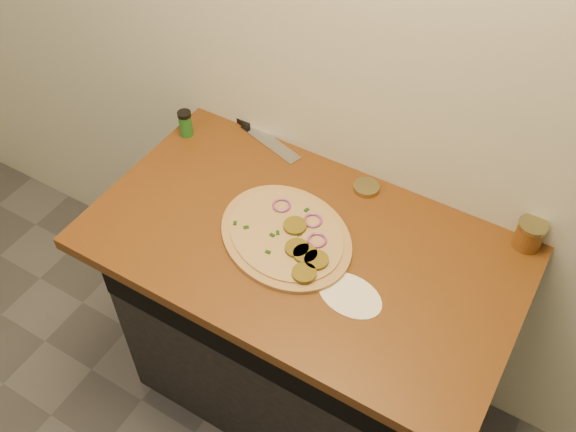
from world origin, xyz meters
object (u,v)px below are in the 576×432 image
Objects in this scene: pizza at (287,236)px; chefs_knife at (252,129)px; salsa_jar at (530,234)px; spice_shaker at (185,123)px.

pizza reaches higher than chefs_knife.
chefs_knife is at bearing 134.63° from pizza.
pizza is 1.53× the size of chefs_knife.
spice_shaker is (-1.08, -0.10, 0.00)m from salsa_jar.
chefs_knife is at bearing 36.25° from spice_shaker.
spice_shaker reaches higher than pizza.
pizza is at bearing -23.00° from spice_shaker.
salsa_jar is at bearing -1.56° from chefs_knife.
spice_shaker is (-0.51, 0.21, 0.03)m from pizza.
salsa_jar is 1.08m from spice_shaker.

